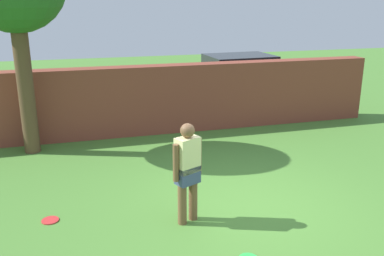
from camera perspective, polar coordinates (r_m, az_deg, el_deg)
The scene contains 5 objects.
ground_plane at distance 7.31m, azimuth 7.69°, elevation -10.68°, with size 40.00×40.00×0.00m, color #4C8433.
brick_wall at distance 10.88m, azimuth -9.23°, elevation 3.55°, with size 13.76×0.50×1.77m, color brown.
person at distance 6.47m, azimuth -0.60°, elevation -5.53°, with size 0.50×0.35×1.62m.
car at distance 13.45m, azimuth 6.37°, elevation 6.15°, with size 4.29×2.11×1.72m.
frisbee_red at distance 7.23m, azimuth -18.63°, elevation -11.75°, with size 0.27×0.27×0.02m, color red.
Camera 1 is at (-2.67, -5.90, 3.38)m, focal length 39.44 mm.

